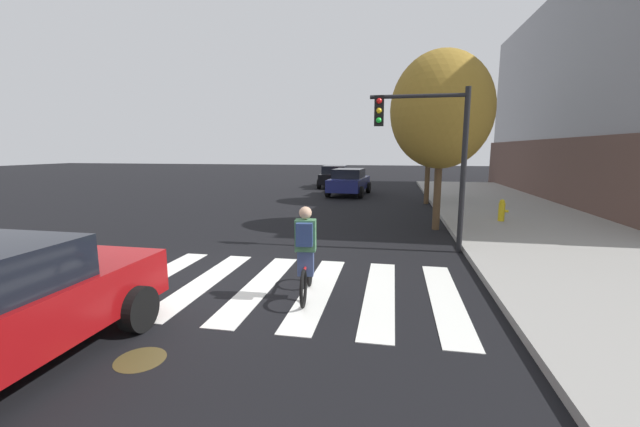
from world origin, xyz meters
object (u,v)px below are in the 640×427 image
(sedan_far, at_px, (335,176))
(fire_hydrant, at_px, (502,210))
(sedan_mid, at_px, (349,181))
(manhole_cover, at_px, (140,359))
(street_tree_near, at_px, (441,110))
(street_tree_mid, at_px, (430,112))
(traffic_light_near, at_px, (431,142))
(cyclist, at_px, (306,253))

(sedan_far, bearing_deg, fire_hydrant, -58.24)
(sedan_mid, bearing_deg, sedan_far, 108.70)
(manhole_cover, relative_size, street_tree_near, 0.11)
(sedan_far, relative_size, street_tree_mid, 0.69)
(sedan_mid, xyz_separation_m, traffic_light_near, (3.47, -12.39, 2.06))
(sedan_mid, relative_size, sedan_far, 1.02)
(sedan_mid, bearing_deg, traffic_light_near, -74.33)
(fire_hydrant, bearing_deg, manhole_cover, -123.66)
(manhole_cover, distance_m, sedan_mid, 18.69)
(manhole_cover, height_order, street_tree_mid, street_tree_mid)
(street_tree_mid, bearing_deg, sedan_mid, 144.31)
(cyclist, bearing_deg, manhole_cover, -123.88)
(manhole_cover, height_order, traffic_light_near, traffic_light_near)
(sedan_far, xyz_separation_m, traffic_light_near, (5.04, -17.02, 2.07))
(manhole_cover, xyz_separation_m, sedan_mid, (0.57, 18.67, 0.80))
(cyclist, height_order, street_tree_mid, street_tree_mid)
(manhole_cover, bearing_deg, sedan_mid, 88.25)
(cyclist, distance_m, traffic_light_near, 4.96)
(street_tree_near, bearing_deg, sedan_mid, 113.06)
(cyclist, bearing_deg, sedan_mid, 93.75)
(traffic_light_near, distance_m, street_tree_mid, 9.53)
(traffic_light_near, distance_m, street_tree_near, 3.19)
(street_tree_near, bearing_deg, traffic_light_near, -100.33)
(sedan_mid, distance_m, fire_hydrant, 10.41)
(sedan_far, bearing_deg, street_tree_mid, -52.97)
(cyclist, relative_size, traffic_light_near, 0.41)
(sedan_mid, height_order, street_tree_mid, street_tree_mid)
(sedan_far, bearing_deg, street_tree_near, -68.35)
(sedan_mid, distance_m, cyclist, 16.26)
(sedan_mid, height_order, traffic_light_near, traffic_light_near)
(sedan_mid, relative_size, traffic_light_near, 1.10)
(fire_hydrant, bearing_deg, traffic_light_near, -124.91)
(fire_hydrant, height_order, street_tree_mid, street_tree_mid)
(sedan_far, xyz_separation_m, street_tree_near, (5.58, -14.06, 3.12))
(fire_hydrant, distance_m, street_tree_mid, 6.85)
(sedan_far, distance_m, cyclist, 21.02)
(sedan_mid, relative_size, fire_hydrant, 5.92)
(street_tree_near, bearing_deg, manhole_cover, -116.41)
(cyclist, height_order, street_tree_near, street_tree_near)
(fire_hydrant, distance_m, street_tree_near, 4.30)
(cyclist, bearing_deg, street_tree_near, 66.54)
(sedan_far, relative_size, traffic_light_near, 1.08)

